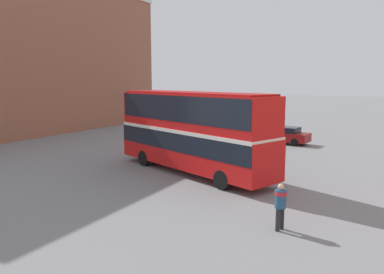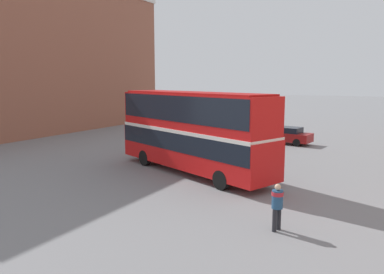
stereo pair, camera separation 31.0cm
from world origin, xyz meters
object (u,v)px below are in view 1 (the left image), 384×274
at_px(double_decker_bus, 192,127).
at_px(parked_car_kerb_near, 284,135).
at_px(pedestrian_foreground, 280,202).
at_px(parked_car_side_street, 209,127).

height_order(double_decker_bus, parked_car_kerb_near, double_decker_bus).
relative_size(pedestrian_foreground, parked_car_side_street, 0.42).
relative_size(double_decker_bus, parked_car_kerb_near, 2.49).
xyz_separation_m(pedestrian_foreground, parked_car_side_street, (-12.34, 20.14, -0.28)).
bearing_deg(parked_car_side_street, double_decker_bus, 112.55).
xyz_separation_m(double_decker_bus, parked_car_side_street, (-5.59, 14.12, -1.90)).
height_order(double_decker_bus, parked_car_side_street, double_decker_bus).
bearing_deg(parked_car_side_street, parked_car_kerb_near, 170.62).
bearing_deg(double_decker_bus, parked_car_side_street, 133.13).
height_order(pedestrian_foreground, parked_car_side_street, pedestrian_foreground).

